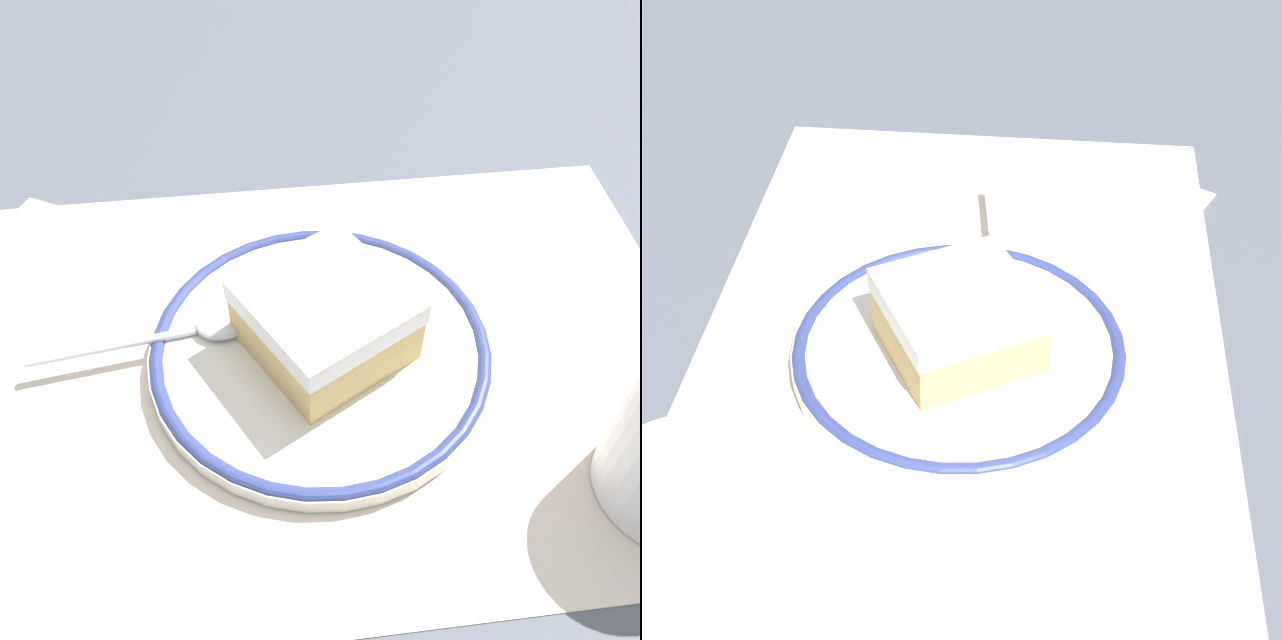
{
  "view_description": "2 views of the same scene",
  "coord_description": "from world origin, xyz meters",
  "views": [
    {
      "loc": [
        -0.01,
        -0.25,
        0.33
      ],
      "look_at": [
        0.02,
        0.0,
        0.03
      ],
      "focal_mm": 39.4,
      "sensor_mm": 36.0,
      "label": 1
    },
    {
      "loc": [
        0.43,
        0.04,
        0.4
      ],
      "look_at": [
        0.02,
        0.0,
        0.03
      ],
      "focal_mm": 54.81,
      "sensor_mm": 36.0,
      "label": 2
    }
  ],
  "objects": [
    {
      "name": "ground_plane",
      "position": [
        0.0,
        0.0,
        0.0
      ],
      "size": [
        2.4,
        2.4,
        0.0
      ],
      "primitive_type": "plane",
      "color": "#4C515B"
    },
    {
      "name": "sugar_packet",
      "position": [
        -0.18,
        -0.11,
        0.0
      ],
      "size": [
        0.06,
        0.06,
        0.01
      ],
      "primitive_type": "cube",
      "rotation": [
        0.0,
        0.0,
        2.41
      ],
      "color": "white",
      "rests_on": "placemat"
    },
    {
      "name": "plate",
      "position": [
        0.02,
        0.0,
        0.01
      ],
      "size": [
        0.2,
        0.2,
        0.01
      ],
      "color": "silver",
      "rests_on": "placemat"
    },
    {
      "name": "cake_slice",
      "position": [
        0.02,
        0.0,
        0.03
      ],
      "size": [
        0.11,
        0.11,
        0.04
      ],
      "color": "#DBB76B",
      "rests_on": "plate"
    },
    {
      "name": "napkin",
      "position": [
        -0.15,
        0.09,
        0.0
      ],
      "size": [
        0.17,
        0.16,
        0.0
      ],
      "primitive_type": "cube",
      "rotation": [
        0.0,
        0.0,
        4.21
      ],
      "color": "white",
      "rests_on": "placemat"
    },
    {
      "name": "cup",
      "position": [
        0.18,
        -0.1,
        0.03
      ],
      "size": [
        0.07,
        0.07,
        0.08
      ],
      "color": "white",
      "rests_on": "placemat"
    },
    {
      "name": "spoon",
      "position": [
        -0.05,
        0.02,
        0.02
      ],
      "size": [
        0.13,
        0.03,
        0.01
      ],
      "color": "silver",
      "rests_on": "plate"
    },
    {
      "name": "placemat",
      "position": [
        0.0,
        0.0,
        0.0
      ],
      "size": [
        0.48,
        0.32,
        0.0
      ],
      "primitive_type": "cube",
      "color": "beige",
      "rests_on": "ground_plane"
    }
  ]
}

